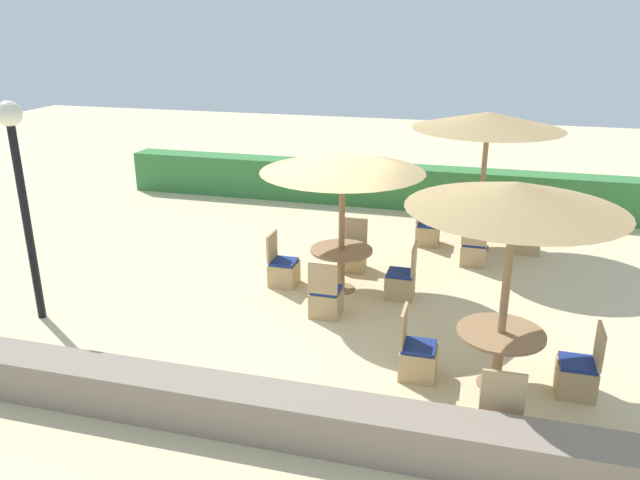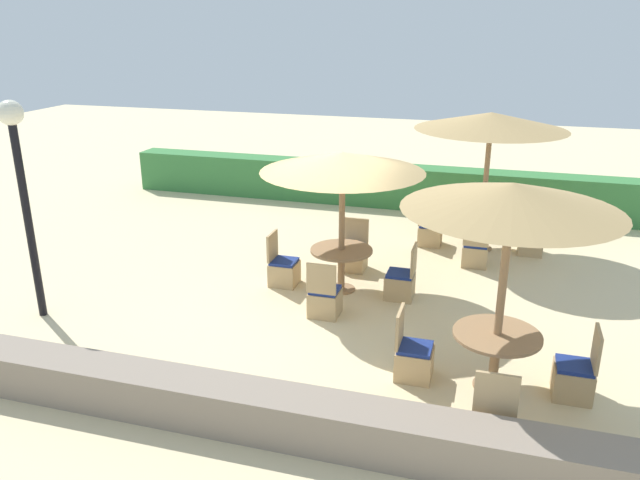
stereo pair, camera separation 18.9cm
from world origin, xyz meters
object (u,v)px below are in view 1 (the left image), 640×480
at_px(patio_chair_center_west, 283,270).
at_px(parasol_center, 343,162).
at_px(patio_chair_front_right_west, 417,358).
at_px(round_table_front_right, 500,343).
at_px(patio_chair_back_right_north, 478,221).
at_px(patio_chair_center_south, 326,300).
at_px(patio_chair_back_right_south, 473,251).
at_px(round_table_center, 341,258).
at_px(parasol_front_right, 516,197).
at_px(round_table_back_right, 479,220).
at_px(lamp_post, 18,169).
at_px(patio_chair_center_north, 352,255).
at_px(parasol_back_right, 488,121).
at_px(patio_chair_back_right_west, 427,232).
at_px(patio_chair_back_right_east, 529,240).
at_px(patio_chair_center_east, 401,282).
at_px(patio_chair_front_right_east, 578,375).
at_px(patio_chair_front_right_south, 499,416).

bearing_deg(patio_chair_center_west, parasol_center, 92.79).
height_order(patio_chair_front_right_west, patio_chair_center_west, same).
xyz_separation_m(round_table_front_right, patio_chair_center_west, (-3.61, 2.30, -0.33)).
xyz_separation_m(patio_chair_back_right_north, patio_chair_center_south, (-2.17, -4.74, 0.00)).
height_order(patio_chair_back_right_south, patio_chair_center_west, same).
height_order(patio_chair_back_right_south, patio_chair_center_south, same).
bearing_deg(patio_chair_back_right_south, round_table_center, -140.08).
xyz_separation_m(parasol_front_right, round_table_back_right, (-0.40, 5.08, -1.89)).
height_order(lamp_post, round_table_front_right, lamp_post).
bearing_deg(patio_chair_center_north, lamp_post, 37.14).
height_order(round_table_back_right, patio_chair_center_south, patio_chair_center_south).
distance_m(round_table_back_right, patio_chair_center_north, 2.84).
relative_size(lamp_post, parasol_back_right, 1.16).
bearing_deg(parasol_back_right, patio_chair_back_right_south, -93.30).
bearing_deg(patio_chair_center_west, patio_chair_back_right_west, 141.43).
relative_size(round_table_back_right, parasol_center, 0.41).
bearing_deg(patio_chair_back_right_west, patio_chair_center_west, -38.57).
distance_m(patio_chair_back_right_west, round_table_center, 2.96).
bearing_deg(patio_chair_back_right_east, patio_chair_back_right_north, 45.01).
height_order(patio_chair_center_north, patio_chair_center_east, same).
bearing_deg(patio_chair_front_right_east, parasol_center, 56.99).
distance_m(patio_chair_back_right_east, patio_chair_center_north, 3.63).
bearing_deg(patio_chair_front_right_west, round_table_back_right, 173.29).
bearing_deg(round_table_front_right, lamp_post, 179.04).
distance_m(parasol_center, patio_chair_center_south, 2.20).
height_order(patio_chair_center_east, patio_chair_center_south, same).
xyz_separation_m(round_table_front_right, patio_chair_front_right_east, (0.95, 0.06, -0.33)).
bearing_deg(patio_chair_back_right_east, patio_chair_center_south, 139.80).
height_order(patio_chair_front_right_south, patio_chair_back_right_south, same).
xyz_separation_m(patio_chair_front_right_west, parasol_back_right, (0.60, 5.13, 2.30)).
bearing_deg(lamp_post, round_table_center, 27.75).
distance_m(round_table_center, patio_chair_center_east, 1.08).
height_order(patio_chair_front_right_south, patio_chair_front_right_east, same).
height_order(patio_chair_front_right_east, patio_chair_back_right_east, same).
distance_m(patio_chair_front_right_south, patio_chair_back_right_north, 7.16).
bearing_deg(patio_chair_back_right_west, patio_chair_center_south, -17.47).
xyz_separation_m(round_table_center, patio_chair_center_east, (1.03, -0.03, -0.32)).
height_order(parasol_front_right, patio_chair_center_west, parasol_front_right).
bearing_deg(parasol_front_right, patio_chair_center_south, 152.58).
relative_size(parasol_front_right, round_table_front_right, 2.45).
height_order(parasol_back_right, patio_chair_center_north, parasol_back_right).
relative_size(parasol_front_right, patio_chair_front_right_south, 2.85).
xyz_separation_m(parasol_front_right, patio_chair_front_right_south, (0.02, -1.06, -2.22)).
height_order(parasol_front_right, parasol_center, parasol_front_right).
relative_size(patio_chair_front_right_west, patio_chair_back_right_north, 1.00).
relative_size(patio_chair_front_right_west, patio_chair_center_west, 1.00).
xyz_separation_m(parasol_center, patio_chair_center_east, (1.03, -0.03, -1.96)).
distance_m(patio_chair_back_right_west, patio_chair_center_west, 3.51).
bearing_deg(patio_chair_back_right_east, patio_chair_center_west, 123.59).
xyz_separation_m(lamp_post, patio_chair_center_south, (4.25, 1.23, -2.09)).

